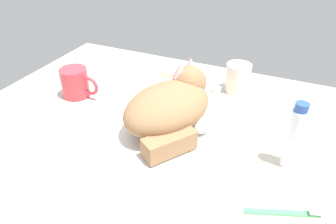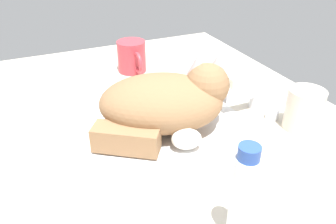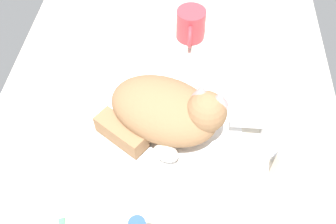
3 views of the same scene
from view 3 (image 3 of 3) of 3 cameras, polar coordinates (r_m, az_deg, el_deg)
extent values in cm
cube|color=beige|center=(89.13, -0.60, -2.80)|extent=(110.00, 82.50, 3.00)
cylinder|color=white|center=(87.53, -0.61, -2.07)|extent=(35.79, 35.79, 0.93)
cylinder|color=silver|center=(88.39, 14.96, -2.64)|extent=(3.60, 3.60, 3.25)
cube|color=silver|center=(85.46, 12.35, -1.45)|extent=(2.00, 9.09, 2.00)
cylinder|color=silver|center=(92.26, 14.61, -0.05)|extent=(2.80, 2.80, 1.80)
cylinder|color=silver|center=(85.90, 15.14, -5.97)|extent=(2.80, 2.80, 1.80)
ellipsoid|color=#936B47|center=(82.73, -0.65, 0.33)|extent=(24.01, 28.73, 11.03)
sphere|color=#936B47|center=(78.96, 5.73, 0.04)|extent=(11.39, 11.39, 8.84)
ellipsoid|color=white|center=(80.59, 4.48, -0.25)|extent=(6.58, 7.09, 4.86)
cone|color=#DB9E9E|center=(77.37, 5.02, 3.06)|extent=(5.13, 5.13, 3.98)
cone|color=#DB9E9E|center=(76.67, 7.76, 2.07)|extent=(5.13, 5.13, 3.98)
cube|color=#936B47|center=(83.74, -7.01, -3.04)|extent=(10.73, 12.77, 4.59)
ellipsoid|color=white|center=(80.52, -0.31, -6.18)|extent=(5.35, 6.51, 4.13)
cylinder|color=#C63842|center=(106.33, 3.44, 13.01)|extent=(7.89, 7.89, 8.66)
torus|color=#C63842|center=(102.41, 3.30, 11.19)|extent=(5.85, 1.00, 5.85)
cylinder|color=silver|center=(81.02, 18.04, -8.01)|extent=(7.36, 7.36, 8.74)
cube|color=white|center=(95.37, 14.90, 1.87)|extent=(9.00, 6.40, 1.20)
cube|color=silver|center=(93.94, 15.14, 2.62)|extent=(6.54, 5.49, 2.67)
camera|label=1|loc=(0.73, -59.91, 6.63)|focal=34.17mm
camera|label=2|loc=(0.43, -47.68, -28.97)|focal=36.13mm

